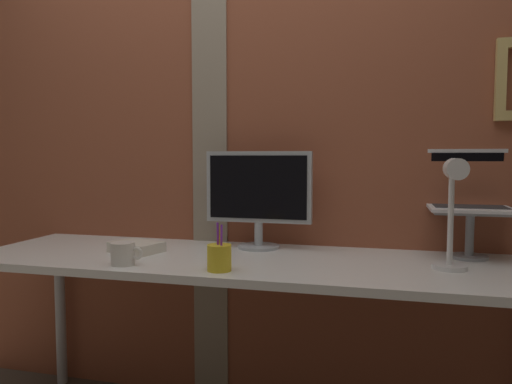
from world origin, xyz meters
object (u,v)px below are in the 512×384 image
pen_cup (219,257)px  coffee_mug (123,254)px  laptop (468,193)px  monitor (259,192)px  desk_lamp (453,202)px

pen_cup → coffee_mug: (-0.37, 0.00, -0.01)m
laptop → coffee_mug: bearing=-157.7°
laptop → pen_cup: bearing=-149.7°
monitor → desk_lamp: bearing=-19.4°
monitor → pen_cup: monitor is taller
desk_lamp → pen_cup: desk_lamp is taller
coffee_mug → desk_lamp: bearing=8.8°
laptop → desk_lamp: (-0.10, -0.33, -0.01)m
desk_lamp → pen_cup: bearing=-167.1°
laptop → monitor: bearing=-175.4°
monitor → desk_lamp: 0.79m
desk_lamp → coffee_mug: desk_lamp is taller
desk_lamp → pen_cup: 0.81m
monitor → desk_lamp: size_ratio=1.18×
monitor → pen_cup: size_ratio=2.73×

